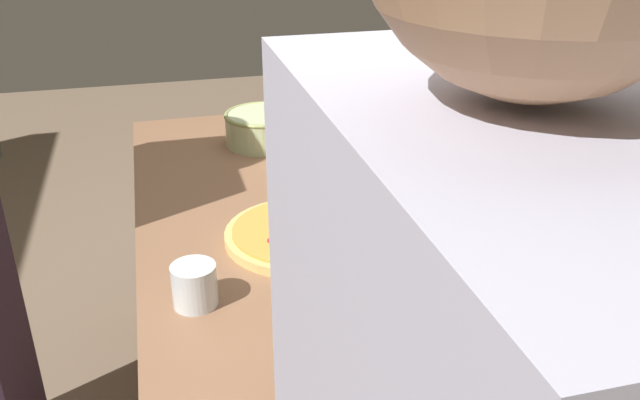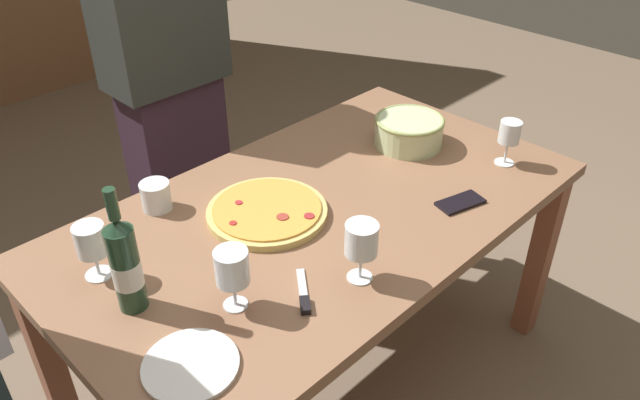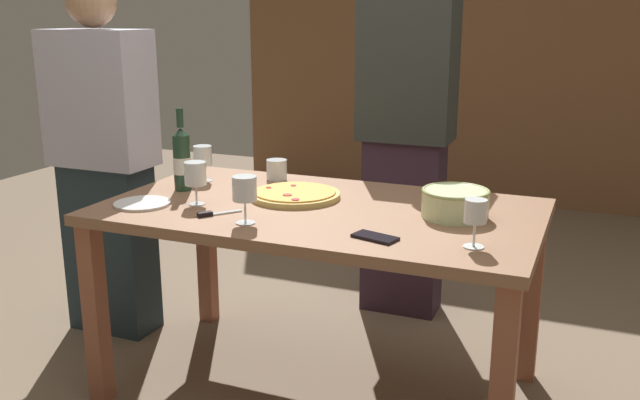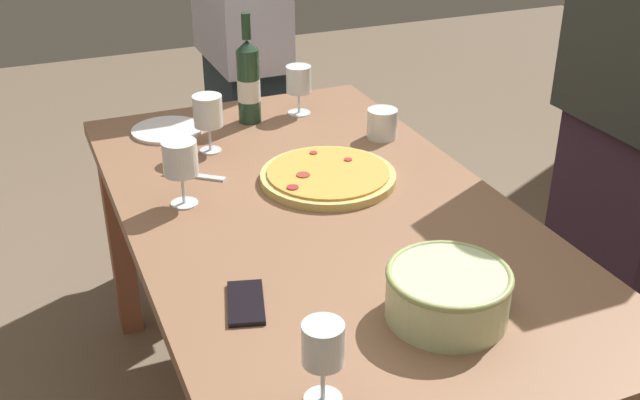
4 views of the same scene
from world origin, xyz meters
The scene contains 12 objects.
dining_table centered at (0.00, 0.00, 0.66)m, with size 1.60×0.90×0.75m.
pizza centered at (-0.14, 0.08, 0.76)m, with size 0.35×0.35×0.03m.
serving_bowl centered at (0.49, 0.05, 0.80)m, with size 0.24×0.24×0.10m.
wine_bottle centered at (-0.61, 0.02, 0.88)m, with size 0.07×0.07×0.33m.
wine_glass_near_pizza centered at (-0.61, 0.19, 0.85)m, with size 0.08×0.08×0.15m.
wine_glass_by_bottle centered at (-0.44, -0.15, 0.86)m, with size 0.08×0.08×0.16m.
wine_glass_far_left centered at (0.61, -0.25, 0.86)m, with size 0.07×0.07×0.15m.
wine_glass_far_right centered at (-0.15, -0.29, 0.86)m, with size 0.08×0.08×0.16m.
cup_amber centered at (-0.34, 0.34, 0.79)m, with size 0.09×0.09×0.09m, color white.
side_plate centered at (-0.63, -0.23, 0.76)m, with size 0.21×0.21×0.01m, color white.
cell_phone centered at (0.31, -0.29, 0.76)m, with size 0.07×0.14×0.01m, color black.
pizza_knife centered at (-0.31, -0.25, 0.76)m, with size 0.12×0.14×0.02m.
Camera 1 is at (-1.46, 0.38, 1.50)m, focal length 37.70 mm.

